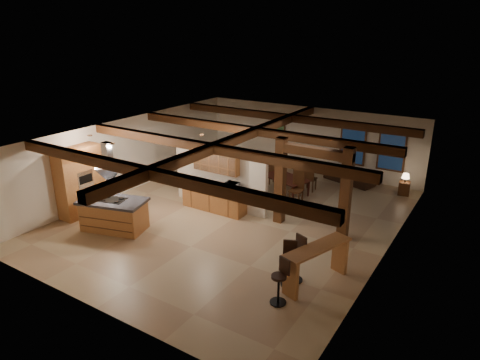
# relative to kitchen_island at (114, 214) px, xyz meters

# --- Properties ---
(ground) EXTENTS (12.00, 12.00, 0.00)m
(ground) POSITION_rel_kitchen_island_xyz_m (2.80, 2.87, -0.52)
(ground) COLOR tan
(ground) RESTS_ON ground
(room_walls) EXTENTS (12.00, 12.00, 12.00)m
(room_walls) POSITION_rel_kitchen_island_xyz_m (2.80, 2.87, 1.26)
(room_walls) COLOR silver
(room_walls) RESTS_ON ground
(ceiling_beams) EXTENTS (10.00, 12.00, 0.28)m
(ceiling_beams) POSITION_rel_kitchen_island_xyz_m (2.80, 2.87, 2.24)
(ceiling_beams) COLOR #3E220F
(ceiling_beams) RESTS_ON room_walls
(timber_posts) EXTENTS (2.50, 0.30, 2.90)m
(timber_posts) POSITION_rel_kitchen_island_xyz_m (5.30, 3.37, 1.24)
(timber_posts) COLOR #3E220F
(timber_posts) RESTS_ON ground
(partition_wall) EXTENTS (3.80, 0.18, 2.20)m
(partition_wall) POSITION_rel_kitchen_island_xyz_m (1.80, 3.37, 0.58)
(partition_wall) COLOR silver
(partition_wall) RESTS_ON ground
(pantry_cabinet) EXTENTS (0.67, 1.60, 2.40)m
(pantry_cabinet) POSITION_rel_kitchen_island_xyz_m (-1.86, 0.27, 0.68)
(pantry_cabinet) COLOR #A57535
(pantry_cabinet) RESTS_ON ground
(back_counter) EXTENTS (2.50, 0.66, 0.94)m
(back_counter) POSITION_rel_kitchen_island_xyz_m (1.80, 2.98, -0.05)
(back_counter) COLOR #A57535
(back_counter) RESTS_ON ground
(upper_display_cabinet) EXTENTS (1.80, 0.36, 0.95)m
(upper_display_cabinet) POSITION_rel_kitchen_island_xyz_m (1.80, 3.18, 1.33)
(upper_display_cabinet) COLOR #A57535
(upper_display_cabinet) RESTS_ON partition_wall
(range_hood) EXTENTS (1.10, 1.10, 1.40)m
(range_hood) POSITION_rel_kitchen_island_xyz_m (0.00, 0.00, 1.26)
(range_hood) COLOR silver
(range_hood) RESTS_ON room_walls
(back_windows) EXTENTS (2.70, 0.07, 1.70)m
(back_windows) POSITION_rel_kitchen_island_xyz_m (5.60, 8.80, 0.98)
(back_windows) COLOR #3E220F
(back_windows) RESTS_ON room_walls
(framed_art) EXTENTS (0.65, 0.05, 0.85)m
(framed_art) POSITION_rel_kitchen_island_xyz_m (1.30, 8.80, 1.18)
(framed_art) COLOR #3E220F
(framed_art) RESTS_ON room_walls
(recessed_cans) EXTENTS (3.16, 2.46, 0.03)m
(recessed_cans) POSITION_rel_kitchen_island_xyz_m (0.27, 0.94, 2.35)
(recessed_cans) COLOR silver
(recessed_cans) RESTS_ON room_walls
(kitchen_island) EXTENTS (2.31, 1.63, 1.04)m
(kitchen_island) POSITION_rel_kitchen_island_xyz_m (0.00, 0.00, 0.00)
(kitchen_island) COLOR #A57535
(kitchen_island) RESTS_ON ground
(dining_table) EXTENTS (2.04, 1.55, 0.64)m
(dining_table) POSITION_rel_kitchen_island_xyz_m (3.19, 5.82, -0.20)
(dining_table) COLOR #401810
(dining_table) RESTS_ON ground
(sofa) EXTENTS (2.25, 1.39, 0.62)m
(sofa) POSITION_rel_kitchen_island_xyz_m (4.92, 8.37, -0.21)
(sofa) COLOR black
(sofa) RESTS_ON ground
(microwave) EXTENTS (0.46, 0.32, 0.25)m
(microwave) POSITION_rel_kitchen_island_xyz_m (2.58, 2.98, 0.55)
(microwave) COLOR silver
(microwave) RESTS_ON back_counter
(bar_counter) EXTENTS (1.15, 2.07, 1.06)m
(bar_counter) POSITION_rel_kitchen_island_xyz_m (6.70, 0.57, 0.19)
(bar_counter) COLOR #A57535
(bar_counter) RESTS_ON ground
(side_table) EXTENTS (0.48, 0.48, 0.52)m
(side_table) POSITION_rel_kitchen_island_xyz_m (7.18, 8.13, -0.26)
(side_table) COLOR #3E220F
(side_table) RESTS_ON ground
(table_lamp) EXTENTS (0.29, 0.29, 0.34)m
(table_lamp) POSITION_rel_kitchen_island_xyz_m (7.18, 8.13, 0.24)
(table_lamp) COLOR black
(table_lamp) RESTS_ON side_table
(bar_stool_a) EXTENTS (0.42, 0.44, 1.14)m
(bar_stool_a) POSITION_rel_kitchen_island_xyz_m (6.29, -0.63, 0.06)
(bar_stool_a) COLOR black
(bar_stool_a) RESTS_ON ground
(bar_stool_b) EXTENTS (0.45, 0.46, 1.18)m
(bar_stool_b) POSITION_rel_kitchen_island_xyz_m (6.13, 0.18, 0.08)
(bar_stool_b) COLOR black
(bar_stool_b) RESTS_ON ground
(bar_stool_c) EXTENTS (0.46, 0.47, 1.24)m
(bar_stool_c) POSITION_rel_kitchen_island_xyz_m (6.20, 0.45, 0.11)
(bar_stool_c) COLOR black
(bar_stool_c) RESTS_ON ground
(dining_chairs) EXTENTS (2.07, 2.07, 1.28)m
(dining_chairs) POSITION_rel_kitchen_island_xyz_m (3.19, 5.82, 0.13)
(dining_chairs) COLOR #3E220F
(dining_chairs) RESTS_ON ground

